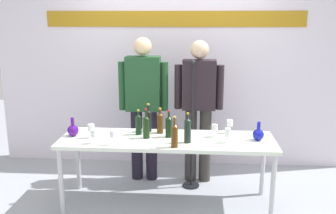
# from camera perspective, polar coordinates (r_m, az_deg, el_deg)

# --- Properties ---
(ground_plane) EXTENTS (10.00, 10.00, 0.00)m
(ground_plane) POSITION_cam_1_polar(r_m,az_deg,el_deg) (4.28, -0.15, -14.25)
(ground_plane) COLOR #9EA2AC
(back_wall) EXTENTS (4.77, 0.11, 3.00)m
(back_wall) POSITION_cam_1_polar(r_m,az_deg,el_deg) (5.06, 0.93, 7.94)
(back_wall) COLOR white
(back_wall) RESTS_ON ground
(display_table) EXTENTS (2.25, 0.68, 0.74)m
(display_table) POSITION_cam_1_polar(r_m,az_deg,el_deg) (4.00, -0.16, -5.56)
(display_table) COLOR white
(display_table) RESTS_ON ground
(decanter_blue_left) EXTENTS (0.12, 0.12, 0.21)m
(decanter_blue_left) POSITION_cam_1_polar(r_m,az_deg,el_deg) (4.18, -14.13, -3.37)
(decanter_blue_left) COLOR #481283
(decanter_blue_left) RESTS_ON display_table
(decanter_blue_right) EXTENTS (0.12, 0.12, 0.20)m
(decanter_blue_right) POSITION_cam_1_polar(r_m,az_deg,el_deg) (4.02, 13.45, -4.00)
(decanter_blue_right) COLOR #151CB3
(decanter_blue_right) RESTS_ON display_table
(presenter_left) EXTENTS (0.60, 0.22, 1.76)m
(presenter_left) POSITION_cam_1_polar(r_m,az_deg,el_deg) (4.56, -3.71, 0.99)
(presenter_left) COLOR black
(presenter_left) RESTS_ON ground
(presenter_right) EXTENTS (0.58, 0.22, 1.73)m
(presenter_right) POSITION_cam_1_polar(r_m,az_deg,el_deg) (4.52, 4.64, 0.62)
(presenter_right) COLOR #36322E
(presenter_right) RESTS_ON ground
(wine_bottle_0) EXTENTS (0.07, 0.07, 0.29)m
(wine_bottle_0) POSITION_cam_1_polar(r_m,az_deg,el_deg) (4.00, 0.11, -2.89)
(wine_bottle_0) COLOR black
(wine_bottle_0) RESTS_ON display_table
(wine_bottle_1) EXTENTS (0.07, 0.07, 0.28)m
(wine_bottle_1) POSITION_cam_1_polar(r_m,az_deg,el_deg) (4.13, -1.19, -2.30)
(wine_bottle_1) COLOR #522E0E
(wine_bottle_1) RESTS_ON display_table
(wine_bottle_2) EXTENTS (0.07, 0.07, 0.31)m
(wine_bottle_2) POSITION_cam_1_polar(r_m,az_deg,el_deg) (3.69, 1.00, -4.17)
(wine_bottle_2) COLOR #502E0D
(wine_bottle_2) RESTS_ON display_table
(wine_bottle_3) EXTENTS (0.07, 0.07, 0.32)m
(wine_bottle_3) POSITION_cam_1_polar(r_m,az_deg,el_deg) (3.97, -3.30, -2.92)
(wine_bottle_3) COLOR black
(wine_bottle_3) RESTS_ON display_table
(wine_bottle_4) EXTENTS (0.07, 0.07, 0.31)m
(wine_bottle_4) POSITION_cam_1_polar(r_m,az_deg,el_deg) (3.83, 2.97, -3.43)
(wine_bottle_4) COLOR black
(wine_bottle_4) RESTS_ON display_table
(wine_bottle_5) EXTENTS (0.07, 0.07, 0.32)m
(wine_bottle_5) POSITION_cam_1_polar(r_m,az_deg,el_deg) (4.20, -2.98, -1.91)
(wine_bottle_5) COLOR black
(wine_bottle_5) RESTS_ON display_table
(wine_bottle_6) EXTENTS (0.07, 0.07, 0.28)m
(wine_bottle_6) POSITION_cam_1_polar(r_m,az_deg,el_deg) (4.10, -4.47, -2.54)
(wine_bottle_6) COLOR black
(wine_bottle_6) RESTS_ON display_table
(wine_glass_left_0) EXTENTS (0.06, 0.06, 0.14)m
(wine_glass_left_0) POSITION_cam_1_polar(r_m,az_deg,el_deg) (3.87, -11.16, -3.98)
(wine_glass_left_0) COLOR white
(wine_glass_left_0) RESTS_ON display_table
(wine_glass_left_1) EXTENTS (0.06, 0.06, 0.15)m
(wine_glass_left_1) POSITION_cam_1_polar(r_m,az_deg,el_deg) (3.80, -8.39, -4.09)
(wine_glass_left_1) COLOR white
(wine_glass_left_1) RESTS_ON display_table
(wine_glass_left_2) EXTENTS (0.07, 0.07, 0.15)m
(wine_glass_left_2) POSITION_cam_1_polar(r_m,az_deg,el_deg) (4.05, -11.50, -3.10)
(wine_glass_left_2) COLOR white
(wine_glass_left_2) RESTS_ON display_table
(wine_glass_right_0) EXTENTS (0.06, 0.06, 0.14)m
(wine_glass_right_0) POSITION_cam_1_polar(r_m,az_deg,el_deg) (4.04, 7.06, -3.15)
(wine_glass_right_0) COLOR white
(wine_glass_right_0) RESTS_ON display_table
(wine_glass_right_1) EXTENTS (0.07, 0.07, 0.15)m
(wine_glass_right_1) POSITION_cam_1_polar(r_m,az_deg,el_deg) (4.19, 9.28, -2.43)
(wine_glass_right_1) COLOR white
(wine_glass_right_1) RESTS_ON display_table
(wine_glass_right_2) EXTENTS (0.06, 0.06, 0.15)m
(wine_glass_right_2) POSITION_cam_1_polar(r_m,az_deg,el_deg) (3.87, 8.96, -3.87)
(wine_glass_right_2) COLOR white
(wine_glass_right_2) RESTS_ON display_table
(microphone_stand) EXTENTS (0.20, 0.20, 1.53)m
(microphone_stand) POSITION_cam_1_polar(r_m,az_deg,el_deg) (4.47, 3.56, -5.86)
(microphone_stand) COLOR black
(microphone_stand) RESTS_ON ground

